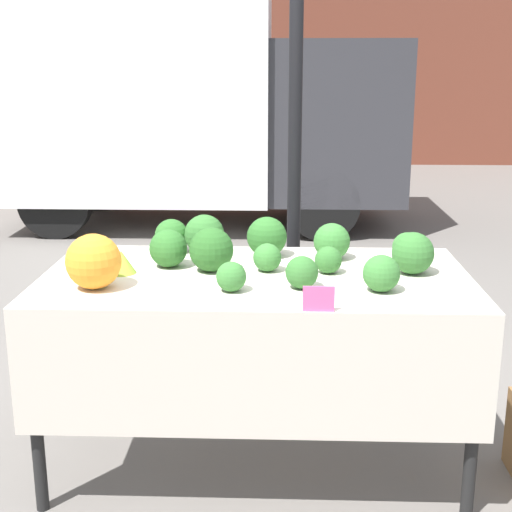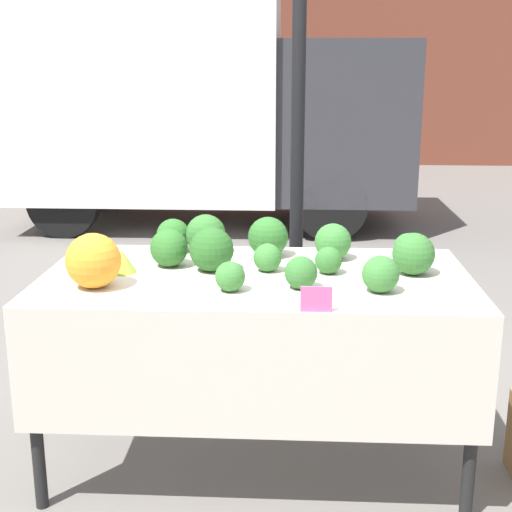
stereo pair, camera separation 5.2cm
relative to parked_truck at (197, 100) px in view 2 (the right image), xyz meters
The scene contains 21 objects.
ground_plane 5.24m from the parked_truck, 79.65° to the right, with size 40.00×40.00×0.00m, color slate.
building_facade 5.58m from the parked_truck, 80.30° to the left, with size 16.00×0.60×5.52m.
tent_pole 4.34m from the parked_truck, 75.62° to the right, with size 0.07×0.07×2.50m.
parked_truck is the anchor object (origin of this frame).
market_table 5.16m from the parked_truck, 79.79° to the right, with size 1.79×0.95×0.86m.
orange_cauliflower 5.22m from the parked_truck, 86.88° to the right, with size 0.22×0.22×0.22m.
romanesco_head 5.01m from the parked_truck, 86.06° to the right, with size 0.12×0.12×0.10m.
broccoli_head_0 4.90m from the parked_truck, 75.26° to the right, with size 0.16×0.16×0.16m.
broccoli_head_1 5.02m from the parked_truck, 71.66° to the right, with size 0.13×0.13×0.13m.
broccoli_head_2 5.00m from the parked_truck, 81.72° to the right, with size 0.19×0.19×0.19m.
broccoli_head_3 4.71m from the parked_truck, 81.95° to the right, with size 0.19×0.19×0.19m.
broccoli_head_4 5.30m from the parked_truck, 81.04° to the right, with size 0.12×0.12×0.12m.
broccoli_head_5 4.67m from the parked_truck, 83.82° to the right, with size 0.16×0.16×0.16m.
broccoli_head_6 5.30m from the parked_truck, 78.03° to the right, with size 0.13×0.13×0.13m.
broccoli_head_7 5.20m from the parked_truck, 72.43° to the right, with size 0.18×0.18×0.18m.
broccoli_head_8 4.92m from the parked_truck, 83.85° to the right, with size 0.16×0.16×0.16m.
broccoli_head_9 5.11m from the parked_truck, 76.24° to the right, with size 0.12×0.12×0.12m.
broccoli_head_10 5.04m from the parked_truck, 79.03° to the right, with size 0.12×0.12×0.12m.
broccoli_head_11 5.40m from the parked_truck, 74.91° to the right, with size 0.14×0.14×0.14m.
broccoli_head_12 4.79m from the parked_truck, 78.55° to the right, with size 0.18×0.18×0.18m.
price_sign 5.58m from the parked_truck, 78.08° to the right, with size 0.11×0.01×0.09m.
Camera 2 is at (0.16, -2.86, 1.70)m, focal length 50.00 mm.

